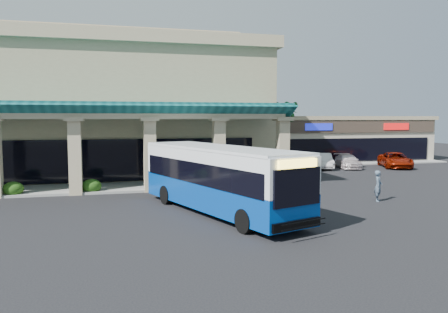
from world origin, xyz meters
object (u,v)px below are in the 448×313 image
object	(u,v)px
car_silver	(295,162)
car_red	(347,161)
pedestrian	(378,186)
car_gray	(395,160)
car_white	(323,161)
transit_bus	(219,180)

from	to	relation	value
car_silver	car_red	world-z (taller)	car_silver
pedestrian	car_silver	xyz separation A→B (m)	(1.52, 14.97, -0.11)
pedestrian	car_gray	bearing A→B (deg)	-0.65
car_white	car_red	xyz separation A→B (m)	(2.42, -0.23, -0.07)
pedestrian	car_white	distance (m)	16.09
transit_bus	car_red	bearing A→B (deg)	25.41
car_silver	car_white	xyz separation A→B (m)	(2.97, 0.48, -0.05)
pedestrian	car_red	distance (m)	16.72
transit_bus	pedestrian	size ratio (longest dim) A/B	6.71
car_silver	car_gray	distance (m)	10.00
car_silver	car_gray	world-z (taller)	car_silver
transit_bus	car_red	distance (m)	22.82
transit_bus	car_white	bearing A→B (deg)	30.40
car_silver	car_red	size ratio (longest dim) A/B	1.01
transit_bus	car_silver	bearing A→B (deg)	36.21
car_white	car_gray	world-z (taller)	car_gray
transit_bus	car_gray	size ratio (longest dim) A/B	2.27
pedestrian	car_white	world-z (taller)	pedestrian
car_red	car_gray	xyz separation A→B (m)	(4.60, -0.75, 0.08)
car_silver	car_gray	xyz separation A→B (m)	(9.99, -0.50, -0.04)
car_white	car_red	distance (m)	2.43
car_white	car_gray	size ratio (longest dim) A/B	0.84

